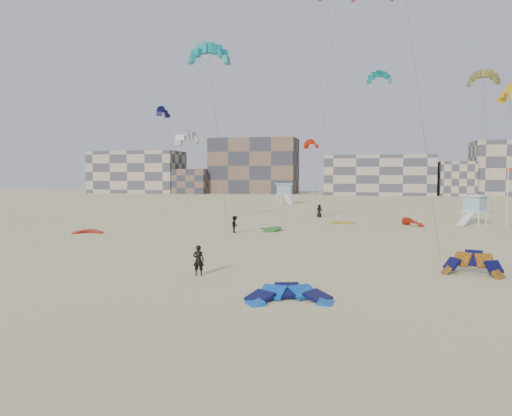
% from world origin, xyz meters
% --- Properties ---
extents(ground, '(320.00, 320.00, 0.00)m').
position_xyz_m(ground, '(0.00, 0.00, 0.00)').
color(ground, beige).
rests_on(ground, ground).
extents(kite_ground_blue, '(5.31, 5.48, 2.43)m').
position_xyz_m(kite_ground_blue, '(3.29, -3.16, 0.00)').
color(kite_ground_blue, blue).
rests_on(kite_ground_blue, ground).
extents(kite_ground_orange, '(4.39, 4.38, 3.61)m').
position_xyz_m(kite_ground_orange, '(13.40, 5.68, 0.00)').
color(kite_ground_orange, orange).
rests_on(kite_ground_orange, ground).
extents(kite_ground_red, '(3.66, 3.80, 1.00)m').
position_xyz_m(kite_ground_red, '(-22.16, 20.46, 0.00)').
color(kite_ground_red, '#B31206').
rests_on(kite_ground_red, ground).
extents(kite_ground_green, '(4.63, 4.47, 1.36)m').
position_xyz_m(kite_ground_green, '(-3.75, 27.27, 0.00)').
color(kite_ground_green, '#28941F').
rests_on(kite_ground_green, ground).
extents(kite_ground_red_far, '(4.26, 4.24, 2.92)m').
position_xyz_m(kite_ground_red_far, '(12.26, 35.87, 0.00)').
color(kite_ground_red_far, '#B31206').
rests_on(kite_ground_red_far, ground).
extents(kite_ground_yellow, '(2.83, 2.97, 0.53)m').
position_xyz_m(kite_ground_yellow, '(3.80, 36.88, 0.00)').
color(kite_ground_yellow, gold).
rests_on(kite_ground_yellow, ground).
extents(kitesurfer_main, '(0.74, 0.54, 1.89)m').
position_xyz_m(kitesurfer_main, '(-3.21, 1.92, 0.95)').
color(kitesurfer_main, black).
rests_on(kitesurfer_main, ground).
extents(kitesurfer_c, '(0.81, 1.25, 1.83)m').
position_xyz_m(kitesurfer_c, '(-6.95, 24.27, 0.92)').
color(kitesurfer_c, black).
rests_on(kitesurfer_c, ground).
extents(kitesurfer_e, '(1.06, 0.86, 1.87)m').
position_xyz_m(kitesurfer_e, '(0.07, 45.56, 0.94)').
color(kitesurfer_e, black).
rests_on(kitesurfer_e, ground).
extents(kite_fly_teal_a, '(4.72, 4.70, 17.95)m').
position_xyz_m(kite_fly_teal_a, '(-8.07, 19.28, 17.63)').
color(kite_fly_teal_a, teal).
rests_on(kite_fly_teal_a, ground).
extents(kite_fly_grey, '(11.12, 5.35, 10.99)m').
position_xyz_m(kite_fly_grey, '(-15.65, 33.89, 10.66)').
color(kite_fly_grey, silver).
rests_on(kite_fly_grey, ground).
extents(kite_fly_olive, '(4.05, 4.54, 16.53)m').
position_xyz_m(kite_fly_olive, '(18.80, 30.87, 16.43)').
color(kite_fly_olive, olive).
rests_on(kite_fly_olive, ground).
extents(kite_fly_yellow, '(6.70, 8.29, 17.65)m').
position_xyz_m(kite_fly_yellow, '(25.82, 48.89, 17.27)').
color(kite_fly_yellow, gold).
rests_on(kite_fly_yellow, ground).
extents(kite_fly_navy, '(7.82, 5.56, 16.03)m').
position_xyz_m(kite_fly_navy, '(-24.67, 46.74, 15.92)').
color(kite_fly_navy, '#0B0848').
rests_on(kite_fly_navy, ground).
extents(kite_fly_teal_b, '(4.01, 3.78, 21.60)m').
position_xyz_m(kite_fly_teal_b, '(8.45, 55.82, 21.53)').
color(kite_fly_teal_b, teal).
rests_on(kite_fly_teal_b, ground).
extents(kite_fly_red, '(4.16, 6.27, 11.61)m').
position_xyz_m(kite_fly_red, '(-2.94, 60.68, 11.43)').
color(kite_fly_red, '#B31206').
rests_on(kite_fly_red, ground).
extents(lifeguard_tower_near, '(3.66, 5.57, 3.70)m').
position_xyz_m(lifeguard_tower_near, '(19.97, 39.09, 1.83)').
color(lifeguard_tower_near, white).
rests_on(lifeguard_tower_near, ground).
extents(lifeguard_tower_far, '(4.14, 6.48, 4.32)m').
position_xyz_m(lifeguard_tower_far, '(-10.50, 77.32, 2.14)').
color(lifeguard_tower_far, white).
rests_on(lifeguard_tower_far, ground).
extents(flagpole, '(0.59, 0.09, 7.29)m').
position_xyz_m(flagpole, '(23.04, 36.60, 3.84)').
color(flagpole, white).
rests_on(flagpole, ground).
extents(condo_west_a, '(30.00, 15.00, 14.00)m').
position_xyz_m(condo_west_a, '(-70.00, 130.00, 7.00)').
color(condo_west_a, tan).
rests_on(condo_west_a, ground).
extents(condo_west_b, '(28.00, 14.00, 18.00)m').
position_xyz_m(condo_west_b, '(-30.00, 134.00, 9.00)').
color(condo_west_b, brown).
rests_on(condo_west_b, ground).
extents(condo_mid, '(32.00, 16.00, 12.00)m').
position_xyz_m(condo_mid, '(10.00, 130.00, 6.00)').
color(condo_mid, tan).
rests_on(condo_mid, ground).
extents(condo_fill_left, '(12.00, 10.00, 8.00)m').
position_xyz_m(condo_fill_left, '(-50.00, 128.00, 4.00)').
color(condo_fill_left, brown).
rests_on(condo_fill_left, ground).
extents(condo_fill_right, '(10.00, 10.00, 10.00)m').
position_xyz_m(condo_fill_right, '(32.00, 128.00, 5.00)').
color(condo_fill_right, tan).
rests_on(condo_fill_right, ground).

